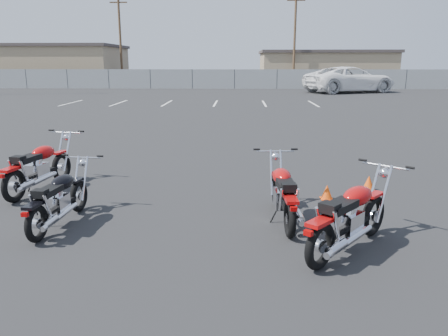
{
  "coord_description": "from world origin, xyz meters",
  "views": [
    {
      "loc": [
        0.46,
        -6.98,
        2.5
      ],
      "look_at": [
        0.2,
        0.6,
        0.65
      ],
      "focal_mm": 35.0,
      "sensor_mm": 36.0,
      "label": 1
    }
  ],
  "objects_px": {
    "white_van": "(350,72)",
    "motorcycle_front_red": "(39,167)",
    "motorcycle_third_red": "(284,194)",
    "motorcycle_second_black": "(59,199)",
    "motorcycle_rear_red": "(350,217)"
  },
  "relations": [
    {
      "from": "white_van",
      "to": "motorcycle_front_red",
      "type": "bearing_deg",
      "value": 133.65
    },
    {
      "from": "motorcycle_second_black",
      "to": "white_van",
      "type": "distance_m",
      "value": 33.07
    },
    {
      "from": "motorcycle_third_red",
      "to": "white_van",
      "type": "xyz_separation_m",
      "value": [
        8.43,
        30.49,
        1.21
      ]
    },
    {
      "from": "motorcycle_second_black",
      "to": "motorcycle_rear_red",
      "type": "height_order",
      "value": "motorcycle_rear_red"
    },
    {
      "from": "motorcycle_third_red",
      "to": "white_van",
      "type": "bearing_deg",
      "value": 74.54
    },
    {
      "from": "motorcycle_front_red",
      "to": "motorcycle_third_red",
      "type": "bearing_deg",
      "value": -17.91
    },
    {
      "from": "motorcycle_third_red",
      "to": "motorcycle_rear_red",
      "type": "height_order",
      "value": "motorcycle_rear_red"
    },
    {
      "from": "white_van",
      "to": "motorcycle_third_red",
      "type": "bearing_deg",
      "value": 142.47
    },
    {
      "from": "motorcycle_front_red",
      "to": "motorcycle_second_black",
      "type": "distance_m",
      "value": 2.16
    },
    {
      "from": "motorcycle_front_red",
      "to": "motorcycle_third_red",
      "type": "height_order",
      "value": "motorcycle_front_red"
    },
    {
      "from": "motorcycle_second_black",
      "to": "motorcycle_third_red",
      "type": "relative_size",
      "value": 0.94
    },
    {
      "from": "motorcycle_third_red",
      "to": "motorcycle_second_black",
      "type": "bearing_deg",
      "value": -174.65
    },
    {
      "from": "motorcycle_front_red",
      "to": "motorcycle_third_red",
      "type": "xyz_separation_m",
      "value": [
        4.64,
        -1.5,
        -0.03
      ]
    },
    {
      "from": "motorcycle_rear_red",
      "to": "motorcycle_second_black",
      "type": "bearing_deg",
      "value": 169.22
    },
    {
      "from": "motorcycle_front_red",
      "to": "motorcycle_rear_red",
      "type": "relative_size",
      "value": 1.15
    }
  ]
}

